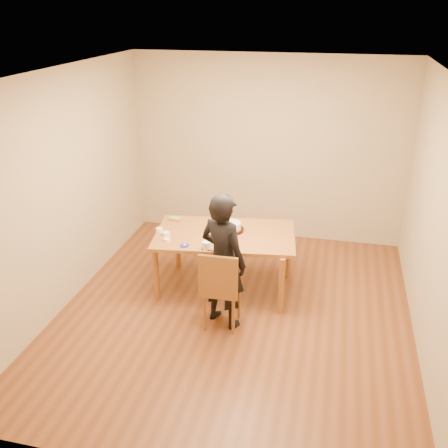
% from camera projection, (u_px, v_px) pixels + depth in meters
% --- Properties ---
extents(room_shell, '(4.00, 4.50, 2.70)m').
position_uv_depth(room_shell, '(242.00, 195.00, 5.58)').
color(room_shell, brown).
rests_on(room_shell, ground).
extents(dining_table, '(1.80, 1.21, 0.04)m').
position_uv_depth(dining_table, '(225.00, 235.00, 6.06)').
color(dining_table, brown).
rests_on(dining_table, floor).
extents(dining_chair, '(0.38, 0.38, 0.04)m').
position_uv_depth(dining_chair, '(222.00, 289.00, 5.45)').
color(dining_chair, brown).
rests_on(dining_chair, floor).
extents(cake_plate, '(0.31, 0.31, 0.02)m').
position_uv_depth(cake_plate, '(231.00, 230.00, 6.12)').
color(cake_plate, '#BB2B0C').
rests_on(cake_plate, dining_table).
extents(cake, '(0.24, 0.24, 0.08)m').
position_uv_depth(cake, '(231.00, 226.00, 6.10)').
color(cake, white).
rests_on(cake, cake_plate).
extents(frosting_dome, '(0.23, 0.23, 0.03)m').
position_uv_depth(frosting_dome, '(231.00, 222.00, 6.08)').
color(frosting_dome, white).
rests_on(frosting_dome, cake).
extents(frosting_tub, '(0.10, 0.10, 0.09)m').
position_uv_depth(frosting_tub, '(206.00, 245.00, 5.66)').
color(frosting_tub, white).
rests_on(frosting_tub, dining_table).
extents(frosting_lid, '(0.11, 0.11, 0.01)m').
position_uv_depth(frosting_lid, '(185.00, 246.00, 5.74)').
color(frosting_lid, '#1E1AAD').
rests_on(frosting_lid, dining_table).
extents(frosting_dollop, '(0.04, 0.04, 0.02)m').
position_uv_depth(frosting_dollop, '(184.00, 244.00, 5.74)').
color(frosting_dollop, white).
rests_on(frosting_dollop, frosting_lid).
extents(ramekin_green, '(0.08, 0.08, 0.04)m').
position_uv_depth(ramekin_green, '(167.00, 240.00, 5.85)').
color(ramekin_green, white).
rests_on(ramekin_green, dining_table).
extents(ramekin_yellow, '(0.09, 0.09, 0.04)m').
position_uv_depth(ramekin_yellow, '(166.00, 234.00, 6.00)').
color(ramekin_yellow, white).
rests_on(ramekin_yellow, dining_table).
extents(ramekin_multi, '(0.09, 0.09, 0.04)m').
position_uv_depth(ramekin_multi, '(159.00, 230.00, 6.10)').
color(ramekin_multi, white).
rests_on(ramekin_multi, dining_table).
extents(candy_box_pink, '(0.13, 0.08, 0.02)m').
position_uv_depth(candy_box_pink, '(175.00, 220.00, 6.41)').
color(candy_box_pink, '#DB3383').
rests_on(candy_box_pink, dining_table).
extents(candy_box_green, '(0.15, 0.09, 0.02)m').
position_uv_depth(candy_box_green, '(175.00, 218.00, 6.40)').
color(candy_box_green, green).
rests_on(candy_box_green, candy_box_pink).
extents(spatula, '(0.15, 0.02, 0.01)m').
position_uv_depth(spatula, '(208.00, 250.00, 5.64)').
color(spatula, black).
rests_on(spatula, dining_table).
extents(person, '(0.67, 0.57, 1.55)m').
position_uv_depth(person, '(223.00, 261.00, 5.36)').
color(person, black).
rests_on(person, floor).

